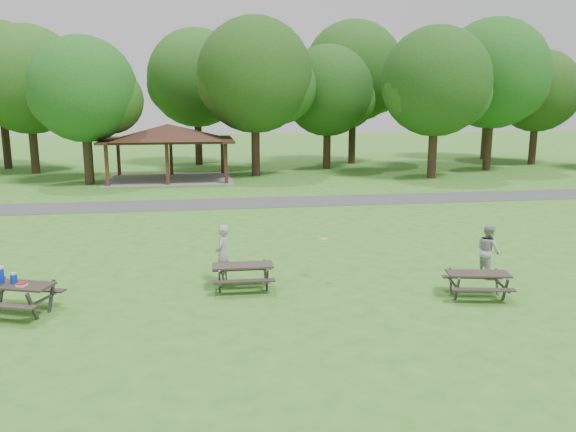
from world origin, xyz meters
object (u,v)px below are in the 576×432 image
at_px(picnic_table_middle, 243,270).
at_px(frisbee_catcher, 488,251).
at_px(picnic_table_near, 8,286).
at_px(frisbee_thrower, 222,254).

xyz_separation_m(picnic_table_middle, frisbee_catcher, (7.39, -0.01, 0.27)).
height_order(picnic_table_middle, frisbee_catcher, frisbee_catcher).
height_order(picnic_table_near, picnic_table_middle, picnic_table_near).
distance_m(picnic_table_near, frisbee_thrower, 5.62).
bearing_deg(frisbee_thrower, picnic_table_near, -57.33).
bearing_deg(picnic_table_middle, frisbee_catcher, -0.10).
bearing_deg(frisbee_thrower, picnic_table_middle, 54.70).
height_order(picnic_table_near, frisbee_thrower, frisbee_thrower).
relative_size(picnic_table_near, picnic_table_middle, 1.29).
xyz_separation_m(picnic_table_near, frisbee_thrower, (5.37, 1.64, 0.13)).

